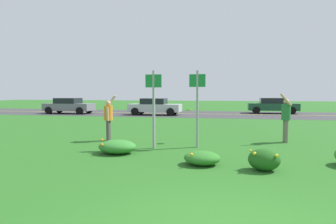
% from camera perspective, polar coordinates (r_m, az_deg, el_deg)
% --- Properties ---
extents(ground_plane, '(120.00, 120.00, 0.00)m').
position_cam_1_polar(ground_plane, '(15.73, 11.85, -3.40)').
color(ground_plane, '#26601E').
extents(highway_strip, '(120.00, 9.35, 0.01)m').
position_cam_1_polar(highway_strip, '(27.42, 11.93, -0.43)').
color(highway_strip, '#38383A').
rests_on(highway_strip, ground).
extents(highway_center_stripe, '(120.00, 0.16, 0.00)m').
position_cam_1_polar(highway_center_stripe, '(27.42, 11.93, -0.42)').
color(highway_center_stripe, yellow).
rests_on(highway_center_stripe, ground).
extents(daylily_clump_front_center, '(0.96, 0.87, 0.37)m').
position_cam_1_polar(daylily_clump_front_center, '(8.06, 6.52, -8.71)').
color(daylily_clump_front_center, '#2D7526').
rests_on(daylily_clump_front_center, ground).
extents(daylily_clump_mid_right, '(0.77, 0.69, 0.54)m').
position_cam_1_polar(daylily_clump_mid_right, '(7.77, 17.88, -8.64)').
color(daylily_clump_mid_right, '#1E5619').
rests_on(daylily_clump_mid_right, ground).
extents(daylily_clump_mid_center, '(1.20, 1.00, 0.46)m').
position_cam_1_polar(daylily_clump_mid_center, '(9.60, -9.67, -6.55)').
color(daylily_clump_mid_center, '#337F2D').
rests_on(daylily_clump_mid_center, ground).
extents(sign_post_near_path, '(0.56, 0.10, 2.66)m').
position_cam_1_polar(sign_post_near_path, '(10.20, -2.75, 1.99)').
color(sign_post_near_path, '#93969B').
rests_on(sign_post_near_path, ground).
extents(sign_post_by_roadside, '(0.56, 0.10, 2.68)m').
position_cam_1_polar(sign_post_by_roadside, '(10.43, 5.62, 2.08)').
color(sign_post_by_roadside, '#93969B').
rests_on(sign_post_by_roadside, ground).
extents(person_thrower_orange_shirt, '(0.41, 0.52, 1.82)m').
position_cam_1_polar(person_thrower_orange_shirt, '(12.10, -11.31, -0.87)').
color(person_thrower_orange_shirt, orange).
rests_on(person_thrower_orange_shirt, ground).
extents(person_catcher_green_shirt, '(0.46, 0.53, 1.90)m').
position_cam_1_polar(person_catcher_green_shirt, '(12.33, 21.58, -0.73)').
color(person_catcher_green_shirt, '#287038').
rests_on(person_catcher_green_shirt, ground).
extents(frisbee_lime, '(0.28, 0.28, 0.07)m').
position_cam_1_polar(frisbee_lime, '(11.49, 3.89, 0.37)').
color(frisbee_lime, '#8CD133').
extents(car_gray_leftmost, '(4.50, 2.00, 1.45)m').
position_cam_1_polar(car_gray_leftmost, '(29.31, -18.41, 1.16)').
color(car_gray_leftmost, slate).
rests_on(car_gray_leftmost, ground).
extents(car_silver_center_left, '(4.50, 2.00, 1.45)m').
position_cam_1_polar(car_silver_center_left, '(26.12, -2.54, 1.07)').
color(car_silver_center_left, '#B7BABF').
rests_on(car_silver_center_left, ground).
extents(car_dark_green_center_right, '(4.50, 2.00, 1.45)m').
position_cam_1_polar(car_dark_green_center_right, '(29.73, 19.35, 1.17)').
color(car_dark_green_center_right, '#194C2D').
rests_on(car_dark_green_center_right, ground).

